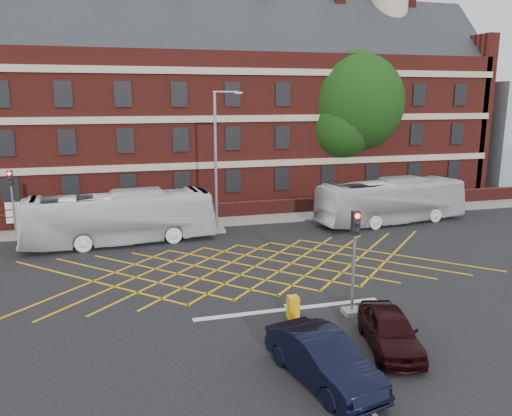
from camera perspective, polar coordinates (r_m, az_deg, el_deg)
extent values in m
plane|color=black|center=(24.21, 1.08, -8.24)|extent=(120.00, 120.00, 0.00)
cube|color=#5C1D17|center=(44.26, -6.96, 9.09)|extent=(50.00, 12.00, 12.00)
cube|color=black|center=(44.32, -7.18, 16.86)|extent=(51.00, 10.61, 10.61)
cube|color=#B7A88C|center=(38.21, -5.66, 10.09)|extent=(50.00, 0.18, 0.50)
cube|color=black|center=(38.32, -5.62, 7.85)|extent=(1.20, 0.14, 1.80)
cylinder|color=#B7A88C|center=(50.46, 14.70, 19.45)|extent=(3.60, 3.60, 6.00)
cube|color=#4B1714|center=(36.20, -4.67, -0.33)|extent=(56.00, 0.50, 1.10)
cube|color=slate|center=(35.36, -4.36, -1.46)|extent=(60.00, 3.00, 0.12)
cube|color=#CC990C|center=(26.02, -0.16, -6.72)|extent=(8.22, 8.22, 0.02)
cube|color=silver|center=(21.12, 3.78, -11.45)|extent=(8.00, 0.30, 0.02)
cube|color=silver|center=(15.85, 11.91, -20.51)|extent=(0.15, 14.00, 0.02)
imported|color=silver|center=(30.85, -15.28, -1.07)|extent=(11.42, 3.50, 3.13)
imported|color=silver|center=(35.95, 15.22, 0.79)|extent=(11.33, 4.05, 3.09)
imported|color=black|center=(16.09, 7.69, -16.70)|extent=(2.59, 4.83, 1.51)
imported|color=black|center=(18.44, 15.06, -13.29)|extent=(2.52, 4.29, 1.37)
cylinder|color=black|center=(44.42, 10.67, 5.37)|extent=(0.90, 0.90, 6.42)
sphere|color=black|center=(44.10, 10.94, 11.77)|extent=(8.73, 8.73, 8.73)
sphere|color=black|center=(42.80, 9.47, 9.20)|extent=(5.68, 5.68, 5.68)
sphere|color=black|center=(45.52, 12.13, 9.79)|extent=(5.24, 5.24, 5.24)
cube|color=slate|center=(20.98, 10.87, -11.56)|extent=(0.70, 0.70, 0.20)
cylinder|color=gray|center=(20.37, 11.06, -7.31)|extent=(0.12, 0.12, 3.50)
cube|color=black|center=(19.78, 11.31, -1.72)|extent=(0.30, 0.25, 0.95)
sphere|color=#FF0C05|center=(19.58, 11.53, -0.90)|extent=(0.20, 0.20, 0.20)
cube|color=slate|center=(34.33, -25.68, -3.05)|extent=(0.70, 0.70, 0.20)
cylinder|color=gray|center=(33.96, -25.94, -0.36)|extent=(0.12, 0.12, 3.50)
cube|color=black|center=(33.61, -26.28, 3.05)|extent=(0.30, 0.25, 0.95)
sphere|color=#FF0C05|center=(33.43, -26.37, 3.55)|extent=(0.20, 0.20, 0.20)
cube|color=slate|center=(32.71, -4.49, -2.54)|extent=(1.00, 1.00, 0.20)
cylinder|color=gray|center=(31.86, -4.62, 5.05)|extent=(0.18, 0.18, 8.91)
cylinder|color=gray|center=(31.73, -3.49, 13.10)|extent=(1.60, 0.12, 0.12)
cube|color=gray|center=(31.90, -2.05, 13.03)|extent=(0.50, 0.20, 0.12)
cylinder|color=gray|center=(35.25, -25.76, -1.00)|extent=(0.10, 0.10, 2.20)
cube|color=silver|center=(35.01, -25.90, 0.25)|extent=(1.10, 0.06, 0.45)
cube|color=silver|center=(35.11, -25.83, -0.55)|extent=(1.10, 0.06, 0.40)
cube|color=silver|center=(35.20, -25.76, -1.26)|extent=(1.10, 0.06, 0.35)
cube|color=gold|center=(20.13, 4.26, -11.28)|extent=(0.41, 0.44, 0.94)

